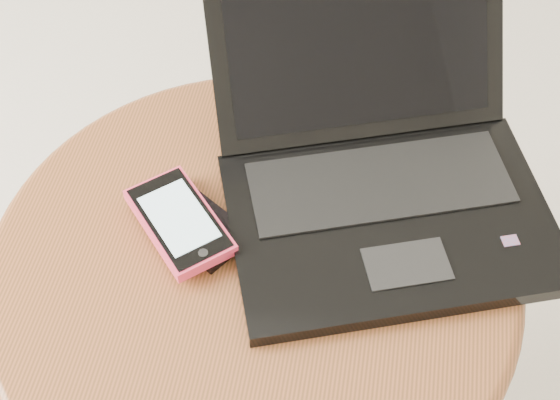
# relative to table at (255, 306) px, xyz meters

# --- Properties ---
(table) EXTENTS (0.56, 0.56, 0.44)m
(table) POSITION_rel_table_xyz_m (0.00, 0.00, 0.00)
(table) COLOR #4F2917
(table) RESTS_ON ground
(laptop) EXTENTS (0.42, 0.43, 0.19)m
(laptop) POSITION_rel_table_xyz_m (0.12, 0.11, 0.13)
(laptop) COLOR black
(laptop) RESTS_ON table
(phone_black) EXTENTS (0.13, 0.12, 0.01)m
(phone_black) POSITION_rel_table_xyz_m (-0.07, 0.03, 0.10)
(phone_black) COLOR black
(phone_black) RESTS_ON table
(phone_pink) EXTENTS (0.13, 0.14, 0.02)m
(phone_pink) POSITION_rel_table_xyz_m (-0.08, 0.02, 0.11)
(phone_pink) COLOR #FA385C
(phone_pink) RESTS_ON phone_black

